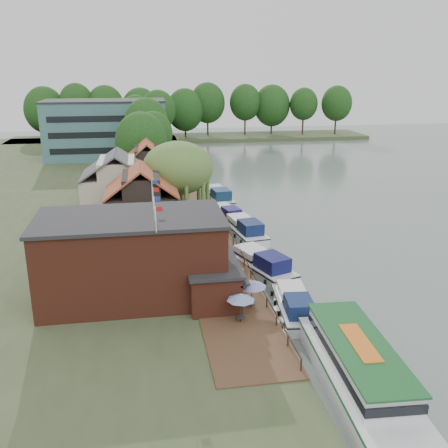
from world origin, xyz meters
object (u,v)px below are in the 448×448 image
umbrella_4 (217,250)px  cruiser_2 (245,227)px  cottage_c (147,170)px  swan (344,374)px  cruiser_0 (294,302)px  pub (156,256)px  willow (178,184)px  cottage_b (118,185)px  cruiser_1 (261,261)px  tour_boat (362,372)px  umbrella_2 (230,277)px  hotel_block (106,129)px  cruiser_4 (217,195)px  cruiser_3 (227,212)px  umbrella_5 (219,241)px  umbrella_0 (241,308)px  umbrella_1 (252,294)px  cottage_a (142,204)px  umbrella_6 (218,232)px  umbrella_3 (227,264)px

umbrella_4 → cruiser_2: 11.17m
cottage_c → swan: size_ratio=19.32×
cruiser_0 → cruiser_2: 20.32m
pub → willow: willow is taller
cottage_b → willow: bearing=-33.7°
cruiser_1 → tour_boat: tour_boat is taller
umbrella_2 → tour_boat: size_ratio=0.16×
cottage_c → umbrella_4: cottage_c is taller
hotel_block → cottage_b: hotel_block is taller
cruiser_4 → tour_boat: (1.79, -47.70, 0.38)m
willow → cruiser_0: willow is taller
umbrella_2 → cruiser_3: (3.86, 24.19, -1.22)m
umbrella_2 → cruiser_2: 17.57m
cottage_b → cruiser_3: bearing=-3.5°
umbrella_5 → cruiser_4: bearing=81.5°
umbrella_0 → cruiser_0: size_ratio=0.25×
umbrella_4 → cruiser_2: umbrella_4 is taller
pub → umbrella_2: bearing=-0.6°
cruiser_1 → pub: bearing=-172.3°
cruiser_0 → willow: bearing=114.3°
cottage_b → umbrella_1: 31.08m
hotel_block → cottage_a: 56.47m
willow → umbrella_0: (2.62, -25.97, -3.93)m
cruiser_3 → tour_boat: size_ratio=0.58×
cottage_a → willow: size_ratio=0.82×
umbrella_5 → cruiser_4: 23.84m
cruiser_3 → cottage_a: bearing=-153.4°
umbrella_6 → cruiser_0: 16.38m
cottage_c → umbrella_5: 25.62m
umbrella_4 → umbrella_6: same height
umbrella_2 → cruiser_1: size_ratio=0.23×
umbrella_3 → cruiser_1: 4.78m
umbrella_4 → swan: umbrella_4 is taller
cottage_b → cruiser_2: 17.71m
umbrella_4 → tour_boat: umbrella_4 is taller
umbrella_2 → cottage_c: bearing=100.6°
willow → cruiser_0: size_ratio=1.11×
cruiser_0 → umbrella_3: bearing=131.8°
umbrella_1 → umbrella_3: (-0.93, 6.67, 0.00)m
cottage_a → tour_boat: cottage_a is taller
hotel_block → umbrella_3: (14.56, -68.05, -4.86)m
umbrella_2 → swan: bearing=-66.1°
cottage_a → umbrella_2: cottage_a is taller
pub → cottage_a: bearing=93.8°
umbrella_6 → cruiser_4: 21.01m
umbrella_0 → cruiser_2: (5.06, 22.76, -1.02)m
cruiser_4 → tour_boat: 47.74m
cottage_a → umbrella_1: cottage_a is taller
cottage_a → umbrella_2: (7.36, -15.07, -2.96)m
cruiser_0 → cruiser_3: cruiser_0 is taller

